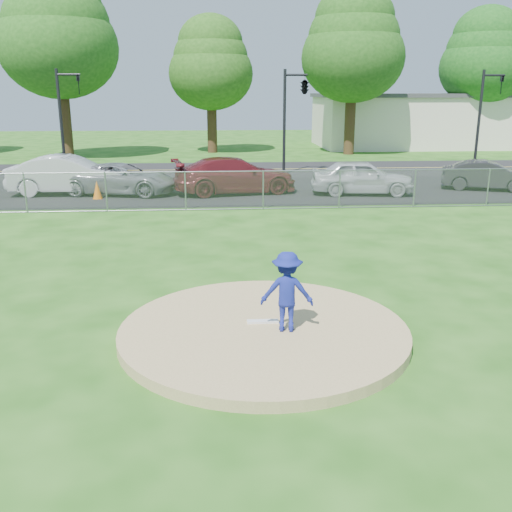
# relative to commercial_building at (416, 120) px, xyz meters

# --- Properties ---
(ground) EXTENTS (120.00, 120.00, 0.00)m
(ground) POSITION_rel_commercial_building_xyz_m (-16.00, -28.00, -2.16)
(ground) COLOR #1D5212
(ground) RESTS_ON ground
(pitchers_mound) EXTENTS (5.40, 5.40, 0.20)m
(pitchers_mound) POSITION_rel_commercial_building_xyz_m (-16.00, -38.00, -2.06)
(pitchers_mound) COLOR tan
(pitchers_mound) RESTS_ON ground
(pitching_rubber) EXTENTS (0.60, 0.15, 0.04)m
(pitching_rubber) POSITION_rel_commercial_building_xyz_m (-16.00, -37.80, -1.94)
(pitching_rubber) COLOR white
(pitching_rubber) RESTS_ON pitchers_mound
(chain_link_fence) EXTENTS (40.00, 0.06, 1.50)m
(chain_link_fence) POSITION_rel_commercial_building_xyz_m (-16.00, -26.00, -1.41)
(chain_link_fence) COLOR gray
(chain_link_fence) RESTS_ON ground
(parking_lot) EXTENTS (50.00, 8.00, 0.01)m
(parking_lot) POSITION_rel_commercial_building_xyz_m (-16.00, -21.50, -2.15)
(parking_lot) COLOR black
(parking_lot) RESTS_ON ground
(street) EXTENTS (60.00, 7.00, 0.01)m
(street) POSITION_rel_commercial_building_xyz_m (-16.00, -14.00, -2.16)
(street) COLOR black
(street) RESTS_ON ground
(commercial_building) EXTENTS (16.40, 9.40, 4.30)m
(commercial_building) POSITION_rel_commercial_building_xyz_m (0.00, 0.00, 0.00)
(commercial_building) COLOR beige
(commercial_building) RESTS_ON ground
(tree_left) EXTENTS (7.84, 7.84, 12.53)m
(tree_left) POSITION_rel_commercial_building_xyz_m (-27.00, -7.00, 6.08)
(tree_left) COLOR #352213
(tree_left) RESTS_ON ground
(tree_center) EXTENTS (6.16, 6.16, 9.84)m
(tree_center) POSITION_rel_commercial_building_xyz_m (-17.00, -4.00, 4.31)
(tree_center) COLOR #372114
(tree_center) RESTS_ON ground
(tree_right) EXTENTS (7.28, 7.28, 11.63)m
(tree_right) POSITION_rel_commercial_building_xyz_m (-7.00, -6.00, 5.49)
(tree_right) COLOR #372414
(tree_right) RESTS_ON ground
(tree_far_right) EXTENTS (6.72, 6.72, 10.74)m
(tree_far_right) POSITION_rel_commercial_building_xyz_m (4.00, -3.00, 4.90)
(tree_far_right) COLOR #352313
(tree_far_right) RESTS_ON ground
(traffic_signal_left) EXTENTS (1.28, 0.20, 5.60)m
(traffic_signal_left) POSITION_rel_commercial_building_xyz_m (-24.76, -16.00, 1.20)
(traffic_signal_left) COLOR black
(traffic_signal_left) RESTS_ON ground
(traffic_signal_center) EXTENTS (1.42, 2.48, 5.60)m
(traffic_signal_center) POSITION_rel_commercial_building_xyz_m (-12.03, -16.00, 2.45)
(traffic_signal_center) COLOR black
(traffic_signal_center) RESTS_ON ground
(traffic_signal_right) EXTENTS (1.28, 0.20, 5.60)m
(traffic_signal_right) POSITION_rel_commercial_building_xyz_m (-1.76, -16.00, 1.20)
(traffic_signal_right) COLOR black
(traffic_signal_right) RESTS_ON ground
(pitcher) EXTENTS (1.03, 0.68, 1.49)m
(pitcher) POSITION_rel_commercial_building_xyz_m (-15.59, -38.17, -1.21)
(pitcher) COLOR navy
(pitcher) RESTS_ON pitchers_mound
(traffic_cone) EXTENTS (0.40, 0.40, 0.77)m
(traffic_cone) POSITION_rel_commercial_building_xyz_m (-21.90, -23.22, -1.77)
(traffic_cone) COLOR orange
(traffic_cone) RESTS_ON parking_lot
(parked_car_white) EXTENTS (5.22, 1.83, 1.72)m
(parked_car_white) POSITION_rel_commercial_building_xyz_m (-23.33, -21.93, -1.29)
(parked_car_white) COLOR silver
(parked_car_white) RESTS_ON parking_lot
(parked_car_gray) EXTENTS (5.27, 3.18, 1.37)m
(parked_car_gray) POSITION_rel_commercial_building_xyz_m (-21.03, -22.09, -1.47)
(parked_car_gray) COLOR gray
(parked_car_gray) RESTS_ON parking_lot
(parked_car_darkred) EXTENTS (5.85, 3.25, 1.60)m
(parked_car_darkred) POSITION_rel_commercial_building_xyz_m (-15.96, -22.22, -1.35)
(parked_car_darkred) COLOR maroon
(parked_car_darkred) RESTS_ON parking_lot
(parked_car_pearl) EXTENTS (4.67, 2.33, 1.53)m
(parked_car_pearl) POSITION_rel_commercial_building_xyz_m (-10.32, -22.89, -1.38)
(parked_car_pearl) COLOR silver
(parked_car_pearl) RESTS_ON parking_lot
(parked_car_charcoal) EXTENTS (4.32, 2.78, 1.34)m
(parked_car_charcoal) POSITION_rel_commercial_building_xyz_m (-4.17, -22.13, -1.48)
(parked_car_charcoal) COLOR #272729
(parked_car_charcoal) RESTS_ON parking_lot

